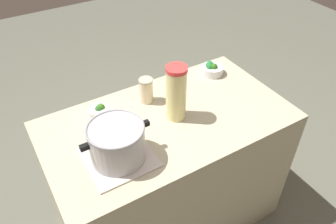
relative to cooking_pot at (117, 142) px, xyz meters
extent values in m
plane|color=#606354|center=(-0.34, -0.12, -0.99)|extent=(8.00, 8.00, 0.00)
cube|color=#B7AF91|center=(-0.34, -0.12, -0.55)|extent=(1.34, 0.74, 0.89)
cube|color=beige|center=(0.00, 0.00, -0.10)|extent=(0.31, 0.31, 0.01)
cylinder|color=#B7B7BC|center=(0.00, 0.00, -0.01)|extent=(0.26, 0.26, 0.18)
torus|color=#99999E|center=(0.00, 0.00, 0.08)|extent=(0.26, 0.26, 0.01)
cube|color=black|center=(-0.15, 0.00, 0.04)|extent=(0.04, 0.02, 0.02)
cube|color=black|center=(0.15, 0.00, 0.04)|extent=(0.04, 0.02, 0.02)
cylinder|color=#EEE392|center=(-0.39, -0.12, 0.04)|extent=(0.11, 0.11, 0.29)
cylinder|color=#E93B38|center=(-0.39, -0.12, 0.20)|extent=(0.11, 0.11, 0.02)
ellipsoid|color=yellow|center=(-0.37, -0.12, 0.07)|extent=(0.04, 0.04, 0.01)
cylinder|color=beige|center=(-0.32, -0.32, -0.04)|extent=(0.08, 0.08, 0.14)
cylinder|color=#B2AD99|center=(-0.32, -0.32, 0.04)|extent=(0.08, 0.08, 0.01)
cylinder|color=silver|center=(-0.81, -0.35, -0.08)|extent=(0.14, 0.14, 0.05)
ellipsoid|color=#2F6D1C|center=(-0.81, -0.34, -0.05)|extent=(0.04, 0.04, 0.05)
ellipsoid|color=#217A35|center=(-0.80, -0.37, -0.05)|extent=(0.05, 0.05, 0.06)
ellipsoid|color=#246F2E|center=(-0.79, -0.35, -0.05)|extent=(0.04, 0.04, 0.05)
cylinder|color=silver|center=(-0.04, -0.32, -0.08)|extent=(0.11, 0.11, 0.05)
ellipsoid|color=#306C2B|center=(-0.04, -0.32, -0.05)|extent=(0.04, 0.04, 0.05)
ellipsoid|color=#3D771B|center=(-0.05, -0.33, -0.05)|extent=(0.04, 0.04, 0.05)
camera|label=1|loc=(0.36, 1.04, 1.07)|focal=35.77mm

